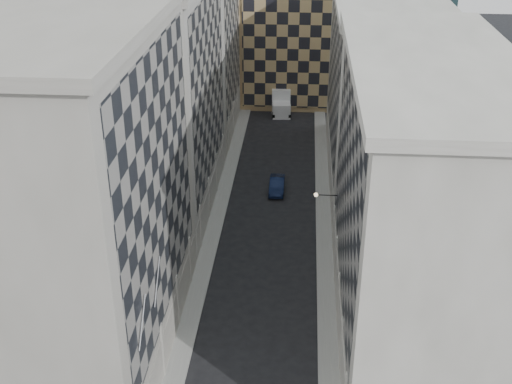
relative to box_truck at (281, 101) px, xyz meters
The scene contains 12 objects.
sidewalk_west 31.60m from the box_truck, 99.11° to the right, with size 1.50×100.00×0.15m, color gray.
sidewalk_east 31.68m from the box_truck, 79.99° to the right, with size 1.50×100.00×0.15m, color gray.
bldg_left_a 52.31m from the box_truck, 101.96° to the right, with size 10.80×22.80×23.70m.
bldg_left_b 31.67m from the box_truck, 110.67° to the right, with size 10.80×22.80×22.70m.
bldg_left_c 15.43m from the box_truck, 149.87° to the right, with size 10.80×22.80×21.70m.
bldg_right_a 48.31m from the box_truck, 76.45° to the right, with size 10.80×26.80×20.70m.
bldg_right_b 23.70m from the box_truck, 59.83° to the right, with size 10.80×28.80×19.70m.
tan_block 10.66m from the box_truck, 71.50° to the left, with size 16.80×14.80×18.80m.
flagpoles_left 55.84m from the box_truck, 95.85° to the right, with size 0.10×6.33×2.33m.
bracket_lamp 37.75m from the box_truck, 82.90° to the right, with size 1.98×0.36×0.36m.
box_truck is the anchor object (origin of this frame).
dark_car 24.73m from the box_truck, 88.56° to the right, with size 1.55×4.45×1.47m, color #101A3A.
Camera 1 is at (2.79, -24.46, 31.37)m, focal length 45.00 mm.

